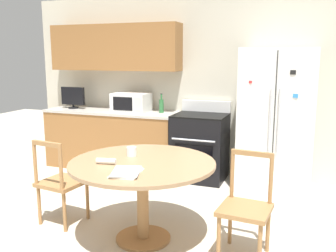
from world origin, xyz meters
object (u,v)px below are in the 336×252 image
counter_bottle (161,105)px  candle_glass (132,152)px  microwave (131,102)px  dining_chair_right (246,208)px  countertop_tv (73,97)px  oven_range (200,146)px  dining_chair_left (61,183)px  refrigerator (276,120)px

counter_bottle → candle_glass: counter_bottle is taller
microwave → dining_chair_right: bearing=-43.5°
dining_chair_right → candle_glass: (-1.12, 0.09, 0.37)m
countertop_tv → candle_glass: size_ratio=4.18×
oven_range → dining_chair_right: (0.93, -1.88, -0.03)m
oven_range → candle_glass: size_ratio=11.34×
countertop_tv → dining_chair_left: (1.13, -1.91, -0.65)m
candle_glass → microwave: bearing=116.0°
microwave → countertop_tv: countertop_tv is taller
countertop_tv → candle_glass: countertop_tv is taller
countertop_tv → counter_bottle: bearing=2.3°
counter_bottle → dining_chair_left: size_ratio=0.31×
refrigerator → countertop_tv: size_ratio=4.58×
refrigerator → dining_chair_left: 2.75m
oven_range → dining_chair_left: 2.12m
oven_range → microwave: size_ratio=2.04×
dining_chair_right → refrigerator: bearing=-87.7°
refrigerator → dining_chair_right: (-0.08, -1.84, -0.48)m
dining_chair_right → candle_glass: 1.19m
oven_range → counter_bottle: counter_bottle is taller
oven_range → dining_chair_left: bearing=-116.8°
refrigerator → candle_glass: refrigerator is taller
counter_bottle → dining_chair_left: (-0.34, -1.97, -0.57)m
dining_chair_right → candle_glass: bearing=0.6°
countertop_tv → dining_chair_left: countertop_tv is taller
counter_bottle → candle_glass: (0.42, -1.87, -0.20)m
candle_glass → refrigerator: bearing=55.6°
microwave → candle_glass: (0.89, -1.82, -0.23)m
oven_range → candle_glass: 1.83m
microwave → countertop_tv: size_ratio=1.33×
microwave → counter_bottle: counter_bottle is taller
refrigerator → microwave: (-2.09, 0.06, 0.13)m
oven_range → microwave: 1.22m
oven_range → refrigerator: bearing=-1.9°
microwave → countertop_tv: 1.01m
oven_range → dining_chair_left: (-0.96, -1.90, -0.03)m
microwave → dining_chair_left: 2.02m
microwave → dining_chair_left: (0.12, -1.92, -0.60)m
oven_range → microwave: (-1.08, 0.03, 0.57)m
candle_glass → countertop_tv: bearing=136.3°
refrigerator → counter_bottle: size_ratio=6.45×
refrigerator → countertop_tv: (-3.10, 0.05, 0.17)m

